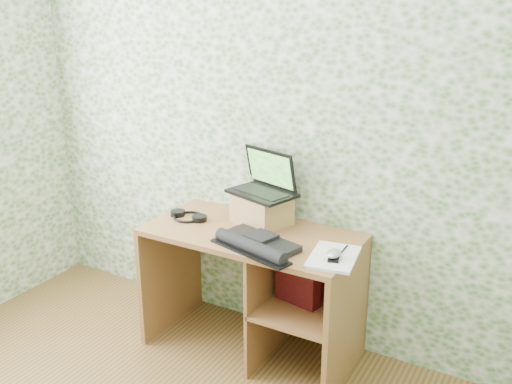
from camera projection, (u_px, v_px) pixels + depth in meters
The scene contains 10 objects.
wall_back at pixel (278, 125), 3.26m from camera, with size 3.50×3.50×0.00m, color silver.
desk at pixel (266, 276), 3.25m from camera, with size 1.20×0.60×0.75m.
riser at pixel (262, 209), 3.28m from camera, with size 0.29×0.24×0.17m, color #9F7947.
laptop at pixel (265, 183), 3.26m from camera, with size 0.43×0.36×0.25m.
keyboard at pixel (256, 244), 2.97m from camera, with size 0.51×0.37×0.07m.
headphones at pixel (189, 216), 3.38m from camera, with size 0.25×0.19×0.03m.
notepad at pixel (333, 257), 2.85m from camera, with size 0.23×0.32×0.02m, color silver.
mouse at pixel (334, 255), 2.81m from camera, with size 0.07×0.11×0.04m, color #BEBEC0.
pen at pixel (343, 250), 2.90m from camera, with size 0.01×0.01×0.14m, color black.
red_box at pixel (298, 277), 3.11m from camera, with size 0.26×0.08×0.31m, color maroon.
Camera 1 is at (1.47, -1.10, 1.99)m, focal length 40.00 mm.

